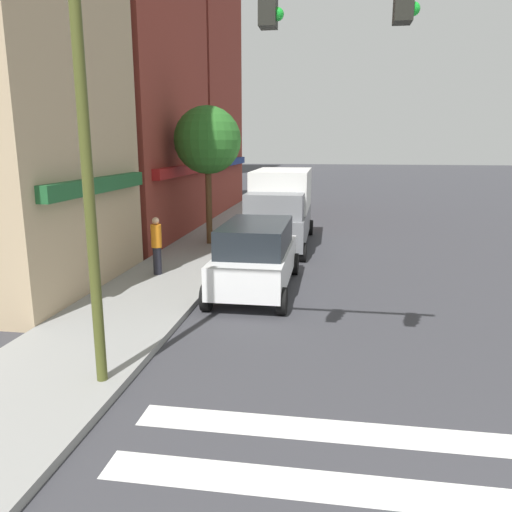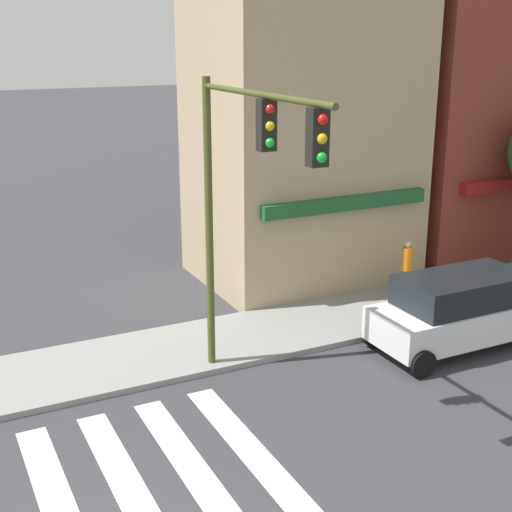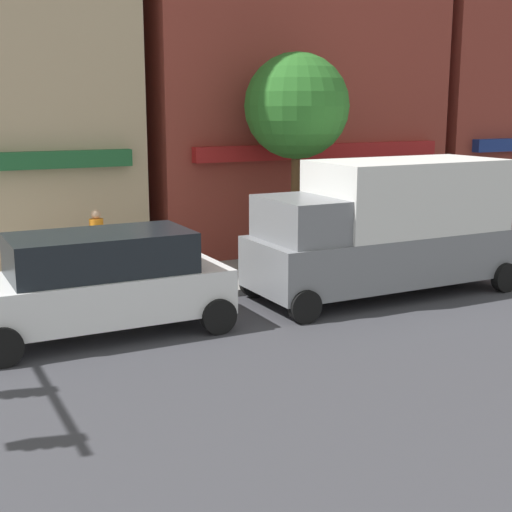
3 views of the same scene
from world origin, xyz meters
name	(u,v)px [view 2 (image 2 of 3)]	position (x,y,z in m)	size (l,w,h in m)	color
sidewalk_left	(14,384)	(0.00, 7.50, 0.07)	(120.00, 3.00, 0.15)	gray
traffic_signal	(243,179)	(4.43, 4.58, 4.95)	(0.32, 5.23, 6.85)	#474C1E
suv_white	(461,309)	(10.59, 4.70, 1.03)	(4.70, 2.12, 1.94)	white
pedestrian_orange_vest	(406,268)	(11.34, 7.89, 1.07)	(0.32, 0.32, 1.77)	#23232D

